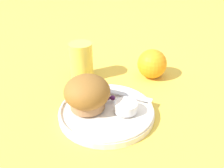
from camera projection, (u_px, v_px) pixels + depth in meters
ground_plane at (110, 114)px, 0.59m from camera, size 3.00×3.00×0.00m
plate at (107, 112)px, 0.58m from camera, size 0.22×0.22×0.02m
muffin at (87, 95)px, 0.55m from camera, size 0.10×0.10×0.08m
cream_ramekin at (126, 106)px, 0.56m from camera, size 0.05×0.05×0.02m
berry_pair at (110, 98)px, 0.60m from camera, size 0.02×0.01×0.01m
butter_knife at (114, 92)px, 0.63m from camera, size 0.19×0.09×0.00m
orange_fruit at (152, 64)px, 0.72m from camera, size 0.08×0.08×0.08m
juice_glass at (81, 61)px, 0.71m from camera, size 0.07×0.07×0.11m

